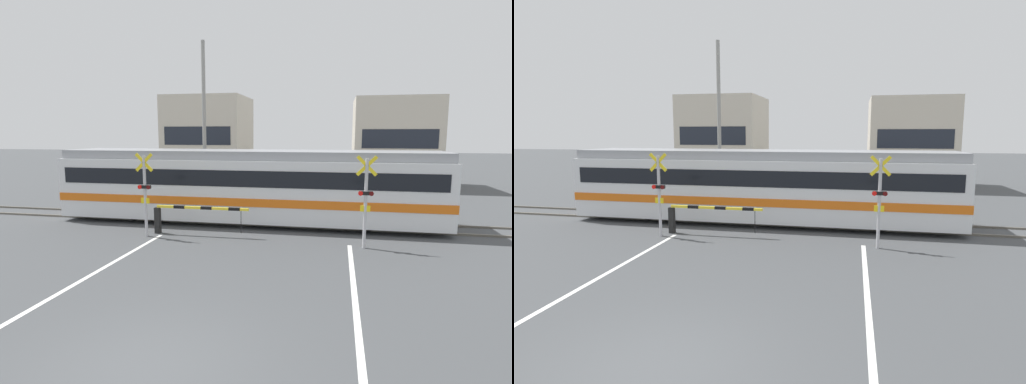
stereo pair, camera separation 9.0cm
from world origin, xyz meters
The scene contains 13 objects.
ground_plane centered at (0.00, 0.00, 0.00)m, with size 160.00×160.00×0.00m, color #444749.
rail_track_near centered at (0.00, 10.32, 0.04)m, with size 50.00×0.10×0.08m.
rail_track_far centered at (0.00, 11.76, 0.04)m, with size 50.00×0.10×0.08m.
road_stripe_left centered at (-3.44, 2.06, 0.00)m, with size 0.14×12.13×0.01m.
road_stripe_right centered at (3.44, 2.06, 0.00)m, with size 0.14×12.13×0.01m.
commuter_train centered at (-0.76, 11.04, 1.65)m, with size 15.94×3.03×3.07m.
crossing_barrier_near centered at (-2.73, 8.43, 0.78)m, with size 3.65×0.20×1.09m.
crossing_barrier_far centered at (2.73, 14.34, 0.78)m, with size 3.65×0.20×1.09m.
crossing_signal_left centered at (-3.89, 7.89, 1.69)m, with size 0.68×0.15×3.07m.
crossing_signal_right centered at (3.89, 7.89, 1.69)m, with size 0.68×0.15×3.07m.
building_left_of_street centered at (-7.01, 24.92, 3.29)m, with size 5.95×5.63×6.58m.
building_right_of_street centered at (6.88, 24.92, 3.12)m, with size 5.68×5.63×6.24m.
utility_pole_streetside centered at (-4.64, 16.84, 4.47)m, with size 0.22×0.22×8.95m.
Camera 2 is at (3.05, -5.36, 3.75)m, focal length 28.00 mm.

